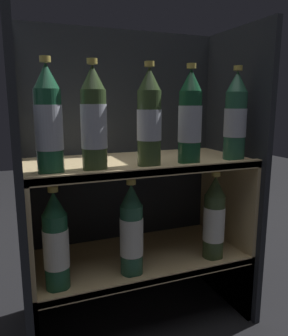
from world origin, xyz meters
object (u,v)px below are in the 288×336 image
(bottle_upper_front_2, at_px, (149,120))
(bottle_upper_front_3, at_px, (190,119))
(bottle_lower_front_2, at_px, (214,219))
(bottle_upper_front_4, at_px, (235,118))
(bottle_lower_front_1, at_px, (132,232))
(bottle_upper_front_1, at_px, (94,121))
(bottle_lower_front_0, at_px, (56,243))
(bottle_upper_front_0, at_px, (49,122))

(bottle_upper_front_2, xyz_separation_m, bottle_upper_front_3, (0.13, 0.00, -0.00))
(bottle_lower_front_2, bearing_deg, bottle_upper_front_4, 0.00)
(bottle_upper_front_4, relative_size, bottle_lower_front_1, 1.00)
(bottle_upper_front_1, distance_m, bottle_upper_front_3, 0.28)
(bottle_upper_front_4, distance_m, bottle_lower_front_0, 0.64)
(bottle_upper_front_2, height_order, bottle_lower_front_0, bottle_upper_front_2)
(bottle_lower_front_0, xyz_separation_m, bottle_lower_front_2, (0.49, -0.00, -0.00))
(bottle_lower_front_0, bearing_deg, bottle_upper_front_2, -0.00)
(bottle_upper_front_3, relative_size, bottle_lower_front_0, 1.00)
(bottle_upper_front_0, distance_m, bottle_upper_front_2, 0.27)
(bottle_upper_front_4, height_order, bottle_lower_front_1, bottle_upper_front_4)
(bottle_upper_front_0, height_order, bottle_upper_front_2, same)
(bottle_upper_front_3, height_order, bottle_upper_front_4, same)
(bottle_upper_front_2, height_order, bottle_upper_front_3, same)
(bottle_upper_front_1, relative_size, bottle_upper_front_4, 1.00)
(bottle_upper_front_2, distance_m, bottle_upper_front_4, 0.29)
(bottle_upper_front_3, bearing_deg, bottle_upper_front_0, 180.00)
(bottle_upper_front_3, relative_size, bottle_lower_front_1, 1.00)
(bottle_upper_front_0, xyz_separation_m, bottle_lower_front_2, (0.49, 0.00, -0.32))
(bottle_upper_front_0, distance_m, bottle_lower_front_0, 0.32)
(bottle_upper_front_2, relative_size, bottle_upper_front_3, 1.00)
(bottle_upper_front_2, relative_size, bottle_lower_front_1, 1.00)
(bottle_lower_front_1, bearing_deg, bottle_upper_front_0, 180.00)
(bottle_upper_front_2, height_order, bottle_lower_front_2, bottle_upper_front_2)
(bottle_upper_front_0, xyz_separation_m, bottle_lower_front_1, (0.21, 0.00, -0.32))
(bottle_upper_front_3, distance_m, bottle_lower_front_1, 0.37)
(bottle_upper_front_2, distance_m, bottle_lower_front_2, 0.39)
(bottle_lower_front_1, bearing_deg, bottle_upper_front_1, 180.00)
(bottle_upper_front_0, height_order, bottle_lower_front_0, bottle_upper_front_0)
(bottle_upper_front_3, bearing_deg, bottle_upper_front_4, 0.00)
(bottle_upper_front_3, height_order, bottle_lower_front_0, bottle_upper_front_3)
(bottle_lower_front_0, bearing_deg, bottle_lower_front_1, -0.00)
(bottle_upper_front_1, relative_size, bottle_lower_front_2, 1.00)
(bottle_upper_front_1, height_order, bottle_lower_front_1, bottle_upper_front_1)
(bottle_lower_front_2, bearing_deg, bottle_upper_front_2, 180.00)
(bottle_upper_front_4, bearing_deg, bottle_upper_front_1, 180.00)
(bottle_upper_front_1, relative_size, bottle_lower_front_1, 1.00)
(bottle_upper_front_0, height_order, bottle_lower_front_2, bottle_upper_front_0)
(bottle_lower_front_0, bearing_deg, bottle_upper_front_3, -0.00)
(bottle_upper_front_0, relative_size, bottle_lower_front_2, 1.00)
(bottle_lower_front_0, bearing_deg, bottle_lower_front_2, -0.00)
(bottle_upper_front_0, xyz_separation_m, bottle_upper_front_3, (0.40, 0.00, 0.00))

